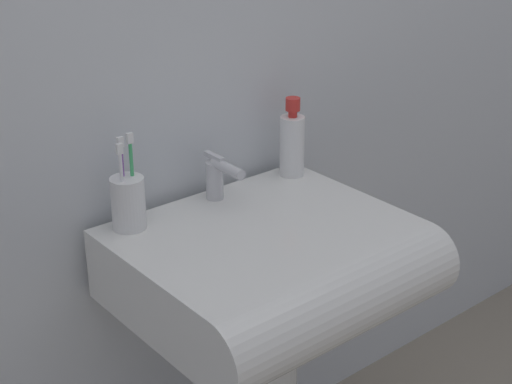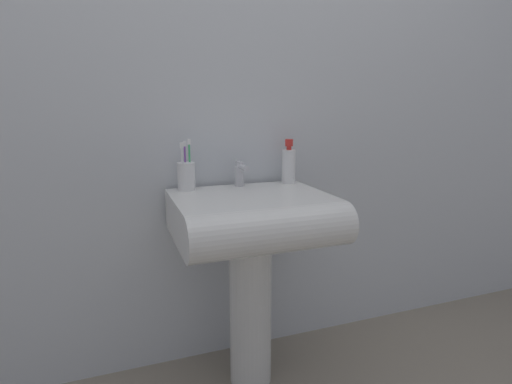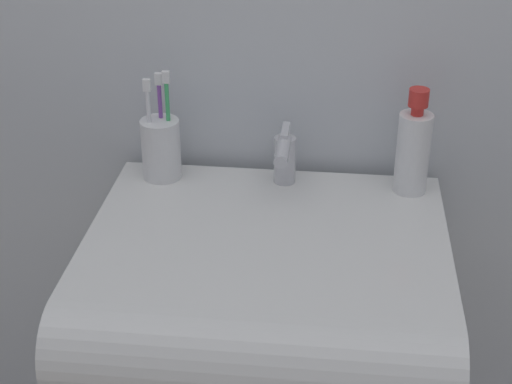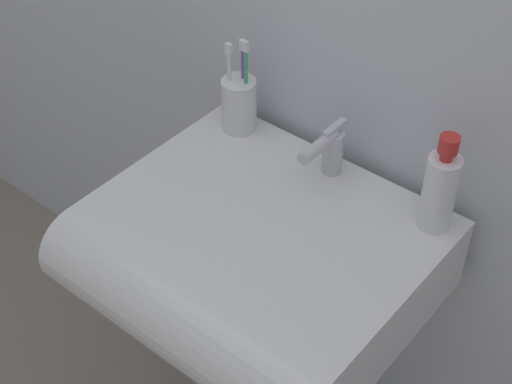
# 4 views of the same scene
# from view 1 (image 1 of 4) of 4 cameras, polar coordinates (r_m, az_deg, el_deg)

# --- Properties ---
(sink_basin) EXTENTS (0.55, 0.48, 0.15)m
(sink_basin) POSITION_cam_1_polar(r_m,az_deg,el_deg) (1.52, 1.59, -5.71)
(sink_basin) COLOR white
(sink_basin) RESTS_ON sink_pedestal
(faucet) EXTENTS (0.04, 0.12, 0.10)m
(faucet) POSITION_cam_1_polar(r_m,az_deg,el_deg) (1.62, -2.78, 1.17)
(faucet) COLOR silver
(faucet) RESTS_ON sink_basin
(toothbrush_cup) EXTENTS (0.07, 0.07, 0.19)m
(toothbrush_cup) POSITION_cam_1_polar(r_m,az_deg,el_deg) (1.52, -9.28, -0.69)
(toothbrush_cup) COLOR white
(toothbrush_cup) RESTS_ON sink_basin
(soap_bottle) EXTENTS (0.05, 0.05, 0.18)m
(soap_bottle) POSITION_cam_1_polar(r_m,az_deg,el_deg) (1.74, 2.64, 3.58)
(soap_bottle) COLOR white
(soap_bottle) RESTS_ON sink_basin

